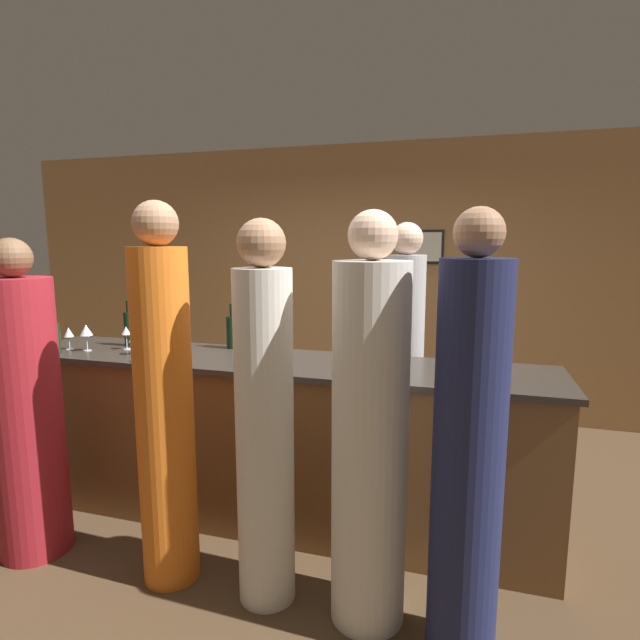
# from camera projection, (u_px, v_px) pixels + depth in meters

# --- Properties ---
(ground_plane) EXTENTS (14.00, 14.00, 0.00)m
(ground_plane) POSITION_uv_depth(u_px,v_px,m) (272.00, 517.00, 3.30)
(ground_plane) COLOR #4C3823
(back_wall) EXTENTS (8.00, 0.08, 2.80)m
(back_wall) POSITION_uv_depth(u_px,v_px,m) (354.00, 279.00, 5.34)
(back_wall) COLOR #A37547
(back_wall) RESTS_ON ground_plane
(bar_counter) EXTENTS (3.48, 0.68, 1.07)m
(bar_counter) POSITION_uv_depth(u_px,v_px,m) (271.00, 440.00, 3.21)
(bar_counter) COLOR brown
(bar_counter) RESTS_ON ground_plane
(bartender) EXTENTS (0.28, 0.28, 1.93)m
(bartender) POSITION_uv_depth(u_px,v_px,m) (404.00, 363.00, 3.62)
(bartender) COLOR #B2B2B7
(bartender) RESTS_ON ground_plane
(guest_0) EXTENTS (0.29, 0.29, 2.00)m
(guest_0) POSITION_uv_depth(u_px,v_px,m) (165.00, 407.00, 2.57)
(guest_0) COLOR orange
(guest_0) RESTS_ON ground_plane
(guest_1) EXTENTS (0.39, 0.39, 1.82)m
(guest_1) POSITION_uv_depth(u_px,v_px,m) (26.00, 413.00, 2.82)
(guest_1) COLOR maroon
(guest_1) RESTS_ON ground_plane
(guest_2) EXTENTS (0.30, 0.30, 1.93)m
(guest_2) POSITION_uv_depth(u_px,v_px,m) (468.00, 456.00, 2.08)
(guest_2) COLOR #1E234C
(guest_2) RESTS_ON ground_plane
(guest_3) EXTENTS (0.28, 0.28, 1.91)m
(guest_3) POSITION_uv_depth(u_px,v_px,m) (265.00, 425.00, 2.43)
(guest_3) COLOR silver
(guest_3) RESTS_ON ground_plane
(guest_4) EXTENTS (0.35, 0.35, 1.94)m
(guest_4) POSITION_uv_depth(u_px,v_px,m) (370.00, 438.00, 2.29)
(guest_4) COLOR silver
(guest_4) RESTS_ON ground_plane
(wine_bottle_0) EXTENTS (0.08, 0.08, 0.31)m
(wine_bottle_0) POSITION_uv_depth(u_px,v_px,m) (232.00, 331.00, 3.45)
(wine_bottle_0) COLOR black
(wine_bottle_0) RESTS_ON bar_counter
(wine_bottle_1) EXTENTS (0.07, 0.07, 0.32)m
(wine_bottle_1) POSITION_uv_depth(u_px,v_px,m) (129.00, 328.00, 3.54)
(wine_bottle_1) COLOR black
(wine_bottle_1) RESTS_ON bar_counter
(wine_bottle_2) EXTENTS (0.08, 0.08, 0.26)m
(wine_bottle_2) POSITION_uv_depth(u_px,v_px,m) (54.00, 338.00, 3.29)
(wine_bottle_2) COLOR black
(wine_bottle_2) RESTS_ON bar_counter
(wine_glass_0) EXTENTS (0.07, 0.07, 0.16)m
(wine_glass_0) POSITION_uv_depth(u_px,v_px,m) (69.00, 333.00, 3.41)
(wine_glass_0) COLOR silver
(wine_glass_0) RESTS_ON bar_counter
(wine_glass_1) EXTENTS (0.07, 0.07, 0.15)m
(wine_glass_1) POSITION_uv_depth(u_px,v_px,m) (144.00, 345.00, 3.04)
(wine_glass_1) COLOR silver
(wine_glass_1) RESTS_ON bar_counter
(wine_glass_2) EXTENTS (0.08, 0.08, 0.15)m
(wine_glass_2) POSITION_uv_depth(u_px,v_px,m) (135.00, 337.00, 3.25)
(wine_glass_2) COLOR silver
(wine_glass_2) RESTS_ON bar_counter
(wine_glass_3) EXTENTS (0.08, 0.08, 0.18)m
(wine_glass_3) POSITION_uv_depth(u_px,v_px,m) (86.00, 331.00, 3.36)
(wine_glass_3) COLOR silver
(wine_glass_3) RESTS_ON bar_counter
(wine_glass_4) EXTENTS (0.07, 0.07, 0.16)m
(wine_glass_4) POSITION_uv_depth(u_px,v_px,m) (475.00, 354.00, 2.73)
(wine_glass_4) COLOR silver
(wine_glass_4) RESTS_ON bar_counter
(wine_glass_5) EXTENTS (0.06, 0.06, 0.16)m
(wine_glass_5) POSITION_uv_depth(u_px,v_px,m) (126.00, 332.00, 3.40)
(wine_glass_5) COLOR silver
(wine_glass_5) RESTS_ON bar_counter
(wine_glass_6) EXTENTS (0.07, 0.07, 0.16)m
(wine_glass_6) POSITION_uv_depth(u_px,v_px,m) (500.00, 357.00, 2.66)
(wine_glass_6) COLOR silver
(wine_glass_6) RESTS_ON bar_counter
(wine_glass_7) EXTENTS (0.06, 0.06, 0.16)m
(wine_glass_7) POSITION_uv_depth(u_px,v_px,m) (174.00, 344.00, 3.05)
(wine_glass_7) COLOR silver
(wine_glass_7) RESTS_ON bar_counter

